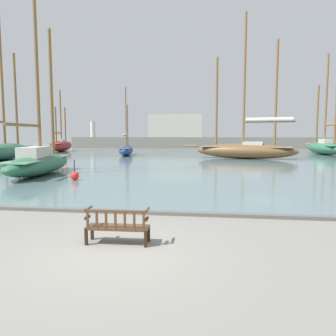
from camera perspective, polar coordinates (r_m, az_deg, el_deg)
The scene contains 12 objects.
ground_plane at distance 8.11m, azimuth -9.29°, elevation -14.42°, with size 160.00×160.00×0.00m, color gray.
harbor_water at distance 51.39m, azimuth 5.11°, elevation 2.82°, with size 100.00×80.00×0.08m, color slate.
quay_edge_kerb at distance 11.67m, azimuth -3.75°, elevation -7.71°, with size 40.00×0.30×0.12m, color #5B5954.
park_bench at distance 8.61m, azimuth -8.80°, elevation -9.91°, with size 1.61×0.56×0.92m.
sailboat_mid_starboard at distance 54.49m, azimuth -18.12°, elevation 3.83°, with size 3.74×8.90×9.57m.
sailboat_mid_port at distance 23.76m, azimuth -21.55°, elevation 1.29°, with size 3.33×8.98×12.77m.
sailboat_outer_starboard at distance 49.39m, azimuth 25.65°, elevation 3.50°, with size 3.62×12.08×13.38m.
sailboat_nearest_port at distance 42.57m, azimuth -7.30°, elevation 3.24°, with size 2.70×6.95×8.65m.
sailboat_distant_harbor at distance 39.13m, azimuth -26.63°, elevation 2.96°, with size 4.36×11.45×15.76m.
sailboat_far_starboard at distance 37.43m, azimuth 13.43°, elevation 3.50°, with size 12.80×5.35×15.76m.
channel_buoy at distance 20.21m, azimuth -15.95°, elevation -1.29°, with size 0.52×0.52×1.22m.
far_breakwater at distance 63.50m, azimuth 4.38°, elevation 5.14°, with size 50.91×2.40×6.59m.
Camera 1 is at (2.25, -7.26, 2.81)m, focal length 35.00 mm.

